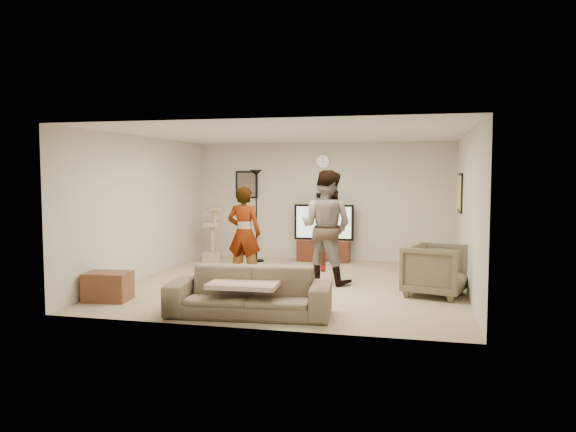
% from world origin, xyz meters
% --- Properties ---
extents(floor, '(5.50, 5.50, 0.02)m').
position_xyz_m(floor, '(0.00, 0.00, -0.01)').
color(floor, tan).
rests_on(floor, ground).
extents(ceiling, '(5.50, 5.50, 0.02)m').
position_xyz_m(ceiling, '(0.00, 0.00, 2.51)').
color(ceiling, silver).
rests_on(ceiling, wall_back).
extents(wall_back, '(5.50, 0.04, 2.50)m').
position_xyz_m(wall_back, '(0.00, 2.75, 1.25)').
color(wall_back, beige).
rests_on(wall_back, floor).
extents(wall_front, '(5.50, 0.04, 2.50)m').
position_xyz_m(wall_front, '(0.00, -2.75, 1.25)').
color(wall_front, beige).
rests_on(wall_front, floor).
extents(wall_left, '(0.04, 5.50, 2.50)m').
position_xyz_m(wall_left, '(-2.75, 0.00, 1.25)').
color(wall_left, beige).
rests_on(wall_left, floor).
extents(wall_right, '(0.04, 5.50, 2.50)m').
position_xyz_m(wall_right, '(2.75, 0.00, 1.25)').
color(wall_right, beige).
rests_on(wall_right, floor).
extents(wall_clock, '(0.26, 0.04, 0.26)m').
position_xyz_m(wall_clock, '(0.00, 2.72, 2.10)').
color(wall_clock, white).
rests_on(wall_clock, wall_back).
extents(wall_speaker, '(0.25, 0.10, 0.10)m').
position_xyz_m(wall_speaker, '(0.00, 2.69, 1.38)').
color(wall_speaker, black).
rests_on(wall_speaker, wall_back).
extents(picture_back, '(0.42, 0.03, 0.52)m').
position_xyz_m(picture_back, '(-1.70, 2.73, 1.60)').
color(picture_back, brown).
rests_on(picture_back, wall_back).
extents(picture_right, '(0.03, 0.78, 0.62)m').
position_xyz_m(picture_right, '(2.73, 1.60, 1.50)').
color(picture_right, '#EFE662').
rests_on(picture_right, wall_right).
extents(tv_stand, '(1.09, 0.45, 0.45)m').
position_xyz_m(tv_stand, '(0.07, 2.50, 0.23)').
color(tv_stand, '#431C12').
rests_on(tv_stand, floor).
extents(console_box, '(0.40, 0.30, 0.07)m').
position_xyz_m(console_box, '(0.15, 2.11, 0.04)').
color(console_box, '#B7B8BF').
rests_on(console_box, floor).
extents(tv, '(1.26, 0.08, 0.74)m').
position_xyz_m(tv, '(0.07, 2.50, 0.82)').
color(tv, black).
rests_on(tv, tv_stand).
extents(tv_screen, '(1.15, 0.01, 0.66)m').
position_xyz_m(tv_screen, '(0.07, 2.46, 0.82)').
color(tv_screen, '#8BCD3B').
rests_on(tv_screen, tv).
extents(floor_lamp, '(0.32, 0.32, 1.92)m').
position_xyz_m(floor_lamp, '(-1.31, 2.15, 0.96)').
color(floor_lamp, black).
rests_on(floor_lamp, floor).
extents(cat_tree, '(0.44, 0.44, 1.16)m').
position_xyz_m(cat_tree, '(-2.21, 1.94, 0.58)').
color(cat_tree, tan).
rests_on(cat_tree, floor).
extents(person_left, '(0.61, 0.42, 1.63)m').
position_xyz_m(person_left, '(-0.93, 0.12, 0.82)').
color(person_left, '#A7A9AD').
rests_on(person_left, floor).
extents(person_right, '(1.09, 0.95, 1.91)m').
position_xyz_m(person_right, '(0.49, 0.19, 0.95)').
color(person_right, '#41498D').
rests_on(person_right, floor).
extents(sofa, '(2.19, 1.03, 0.62)m').
position_xyz_m(sofa, '(-0.13, -2.14, 0.31)').
color(sofa, brown).
rests_on(sofa, floor).
extents(throw_blanket, '(0.93, 0.74, 0.06)m').
position_xyz_m(throw_blanket, '(-0.19, -2.14, 0.42)').
color(throw_blanket, beige).
rests_on(throw_blanket, sofa).
extents(beer_bottle, '(0.06, 0.06, 0.25)m').
position_xyz_m(beer_bottle, '(0.84, -2.14, 0.74)').
color(beer_bottle, '#3A1B0F').
rests_on(beer_bottle, sofa).
extents(armchair, '(1.06, 1.04, 0.79)m').
position_xyz_m(armchair, '(2.27, -0.39, 0.39)').
color(armchair, brown).
rests_on(armchair, floor).
extents(side_table, '(0.68, 0.54, 0.42)m').
position_xyz_m(side_table, '(-2.40, -1.81, 0.21)').
color(side_table, brown).
rests_on(side_table, floor).
extents(toy_ball, '(0.07, 0.07, 0.07)m').
position_xyz_m(toy_ball, '(-0.90, -0.37, 0.04)').
color(toy_ball, '#18846B').
rests_on(toy_ball, floor).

